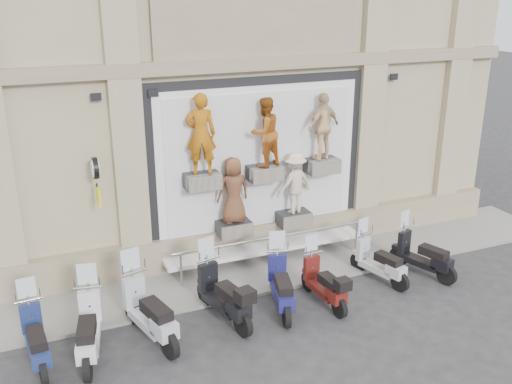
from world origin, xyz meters
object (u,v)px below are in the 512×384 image
at_px(scooter_e, 281,276).
at_px(scooter_g, 380,253).
at_px(scooter_c, 148,301).
at_px(scooter_f, 324,275).
at_px(scooter_h, 424,247).
at_px(scooter_b, 87,319).
at_px(guard_rail, 274,253).
at_px(clock_sign_bracket, 96,175).
at_px(scooter_d, 223,285).
at_px(scooter_a, 34,329).

xyz_separation_m(scooter_e, scooter_g, (2.63, 0.24, -0.07)).
bearing_deg(scooter_c, scooter_f, -16.55).
distance_m(scooter_f, scooter_h, 2.83).
distance_m(scooter_b, scooter_f, 4.91).
height_order(guard_rail, scooter_b, scooter_b).
distance_m(guard_rail, scooter_f, 1.84).
bearing_deg(clock_sign_bracket, scooter_f, -27.94).
distance_m(guard_rail, clock_sign_bracket, 4.57).
bearing_deg(guard_rail, scooter_b, -158.68).
xyz_separation_m(scooter_g, scooter_h, (1.12, -0.15, 0.03)).
bearing_deg(scooter_h, scooter_e, 162.64).
bearing_deg(scooter_f, scooter_g, 10.27).
bearing_deg(guard_rail, scooter_c, -153.85).
relative_size(scooter_d, scooter_g, 1.15).
relative_size(scooter_b, scooter_c, 0.95).
distance_m(guard_rail, scooter_g, 2.49).
height_order(scooter_b, scooter_c, scooter_c).
height_order(scooter_a, scooter_e, scooter_e).
height_order(clock_sign_bracket, scooter_e, clock_sign_bracket).
bearing_deg(scooter_c, scooter_d, -10.70).
xyz_separation_m(scooter_d, scooter_f, (2.21, -0.23, -0.11)).
relative_size(scooter_a, scooter_c, 0.87).
xyz_separation_m(scooter_b, scooter_c, (1.15, 0.11, 0.05)).
xyz_separation_m(scooter_d, scooter_e, (1.28, -0.07, -0.04)).
relative_size(clock_sign_bracket, scooter_c, 0.49).
relative_size(scooter_c, scooter_f, 1.21).
relative_size(scooter_e, scooter_g, 1.10).
bearing_deg(guard_rail, scooter_a, -163.21).
bearing_deg(scooter_d, scooter_g, -9.74).
height_order(scooter_c, scooter_e, scooter_c).
distance_m(scooter_c, scooter_g, 5.46).
height_order(scooter_d, scooter_e, scooter_d).
height_order(scooter_e, scooter_h, scooter_e).
bearing_deg(scooter_e, scooter_b, -162.08).
height_order(guard_rail, scooter_e, scooter_e).
bearing_deg(scooter_d, scooter_a, 169.07).
bearing_deg(scooter_e, scooter_a, -163.99).
distance_m(clock_sign_bracket, scooter_d, 3.51).
height_order(scooter_a, scooter_b, scooter_b).
bearing_deg(scooter_b, scooter_f, 11.08).
xyz_separation_m(scooter_f, scooter_g, (1.70, 0.40, 0.00)).
bearing_deg(scooter_d, guard_rail, 27.78).
distance_m(scooter_a, scooter_c, 2.06).
xyz_separation_m(guard_rail, scooter_f, (0.36, -1.79, 0.23)).
xyz_separation_m(guard_rail, scooter_a, (-5.46, -1.65, 0.27)).
relative_size(guard_rail, scooter_a, 2.80).
distance_m(scooter_a, scooter_h, 8.64).
xyz_separation_m(scooter_b, scooter_d, (2.69, 0.21, 0.01)).
bearing_deg(scooter_e, clock_sign_bracket, 163.54).
bearing_deg(scooter_h, guard_rail, 135.39).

